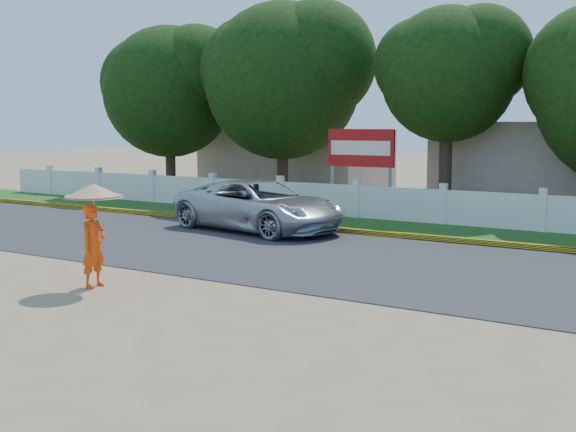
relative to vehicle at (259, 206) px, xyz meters
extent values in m
plane|color=#9E8460|center=(4.18, -7.15, -0.75)|extent=(120.00, 120.00, 0.00)
cube|color=#38383A|center=(4.18, -2.65, -0.74)|extent=(60.00, 7.00, 0.02)
cube|color=#2D601E|center=(4.18, 2.60, -0.74)|extent=(60.00, 3.50, 0.03)
cube|color=yellow|center=(4.18, 0.90, -0.67)|extent=(40.00, 0.18, 0.16)
cube|color=silver|center=(4.18, 4.05, -0.20)|extent=(40.00, 0.10, 1.10)
cube|color=#B7AD99|center=(-5.82, 11.85, 0.65)|extent=(8.00, 5.00, 2.80)
imported|color=#B0B5B9|center=(0.00, 0.00, 0.00)|extent=(5.77, 3.45, 1.50)
imported|color=#EE4B0C|center=(1.36, -7.74, 0.06)|extent=(0.45, 0.63, 1.63)
cylinder|color=gray|center=(1.41, -7.74, 0.69)|extent=(0.02, 0.02, 1.06)
cone|color=tan|center=(1.41, -7.74, 1.14)|extent=(1.11, 1.11, 0.27)
cylinder|color=gray|center=(-0.32, 5.15, 0.25)|extent=(0.12, 0.12, 2.00)
cylinder|color=gray|center=(1.88, 5.15, 0.25)|extent=(0.12, 0.12, 2.00)
cube|color=#AA1212|center=(0.78, 5.15, 1.55)|extent=(2.50, 0.12, 1.30)
cube|color=silver|center=(0.78, 5.09, 1.55)|extent=(2.25, 0.02, 0.49)
cylinder|color=#473828|center=(-3.55, 6.97, 0.80)|extent=(0.44, 0.44, 3.09)
sphere|color=#193E0E|center=(-3.55, 6.97, 4.04)|extent=(6.17, 6.17, 6.17)
cylinder|color=#473828|center=(3.28, 6.71, 1.02)|extent=(0.44, 0.44, 3.53)
sphere|color=#193E0E|center=(3.28, 6.71, 4.05)|extent=(4.62, 4.62, 4.62)
cylinder|color=#473828|center=(-9.29, 6.84, 0.71)|extent=(0.44, 0.44, 2.93)
sphere|color=#193E0E|center=(-9.29, 6.84, 3.74)|extent=(5.67, 5.67, 5.67)
camera|label=1|loc=(11.77, -17.45, 2.44)|focal=45.00mm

